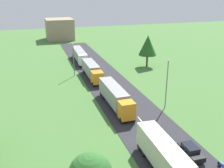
{
  "coord_description": "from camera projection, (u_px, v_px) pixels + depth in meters",
  "views": [
    {
      "loc": [
        -16.03,
        -7.8,
        20.39
      ],
      "look_at": [
        -1.22,
        38.85,
        2.41
      ],
      "focal_mm": 41.65,
      "sensor_mm": 36.0,
      "label": 1
    }
  ],
  "objects": [
    {
      "name": "lamppost_second",
      "position": [
        167.0,
        82.0,
        45.74
      ],
      "size": [
        0.36,
        0.36,
        9.01
      ],
      "color": "slate",
      "rests_on": "ground"
    },
    {
      "name": "truck_fourth",
      "position": [
        79.0,
        55.0,
        76.84
      ],
      "size": [
        2.8,
        13.71,
        3.41
      ],
      "color": "white",
      "rests_on": "road"
    },
    {
      "name": "truck_third",
      "position": [
        92.0,
        70.0,
        62.21
      ],
      "size": [
        2.53,
        12.39,
        3.51
      ],
      "color": "orange",
      "rests_on": "road"
    },
    {
      "name": "motorcycle_courier",
      "position": [
        224.0,
        166.0,
        30.88
      ],
      "size": [
        0.28,
        1.94,
        0.91
      ],
      "color": "black",
      "rests_on": "road"
    },
    {
      "name": "car_second",
      "position": [
        191.0,
        151.0,
        33.21
      ],
      "size": [
        1.9,
        3.98,
        1.55
      ],
      "color": "black",
      "rests_on": "road"
    },
    {
      "name": "lamppost_third",
      "position": [
        74.0,
        58.0,
        63.01
      ],
      "size": [
        0.36,
        0.36,
        8.27
      ],
      "color": "slate",
      "rests_on": "ground"
    },
    {
      "name": "tree_oak",
      "position": [
        148.0,
        45.0,
        70.48
      ],
      "size": [
        4.9,
        4.9,
        8.67
      ],
      "color": "#513823",
      "rests_on": "ground"
    },
    {
      "name": "road",
      "position": [
        147.0,
        128.0,
        40.47
      ],
      "size": [
        10.0,
        140.0,
        0.06
      ],
      "primitive_type": "cube",
      "color": "#2B2B30",
      "rests_on": "ground"
    },
    {
      "name": "lane_marking_centre",
      "position": [
        153.0,
        133.0,
        38.79
      ],
      "size": [
        0.16,
        123.22,
        0.01
      ],
      "color": "white",
      "rests_on": "road"
    },
    {
      "name": "distant_building",
      "position": [
        60.0,
        29.0,
        110.14
      ],
      "size": [
        11.08,
        11.08,
        8.6
      ],
      "primitive_type": "cube",
      "color": "#9E846B",
      "rests_on": "ground"
    },
    {
      "name": "truck_second",
      "position": [
        115.0,
        96.0,
        46.93
      ],
      "size": [
        2.56,
        13.4,
        3.68
      ],
      "color": "orange",
      "rests_on": "road"
    },
    {
      "name": "truck_lead",
      "position": [
        167.0,
        160.0,
        29.36
      ],
      "size": [
        2.75,
        12.93,
        3.79
      ],
      "color": "yellow",
      "rests_on": "road"
    }
  ]
}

